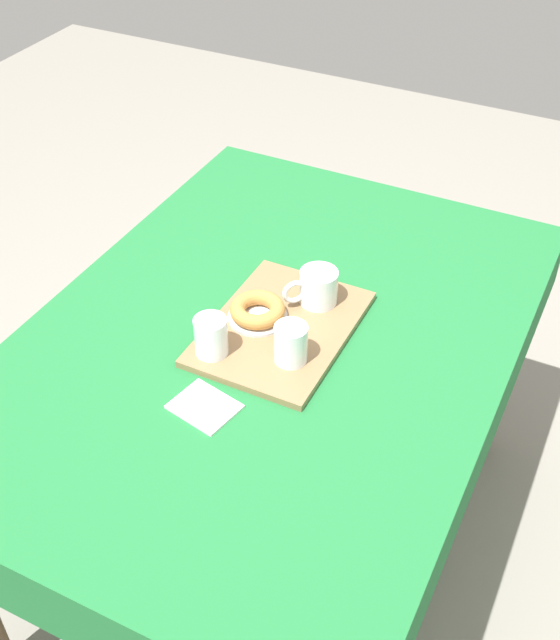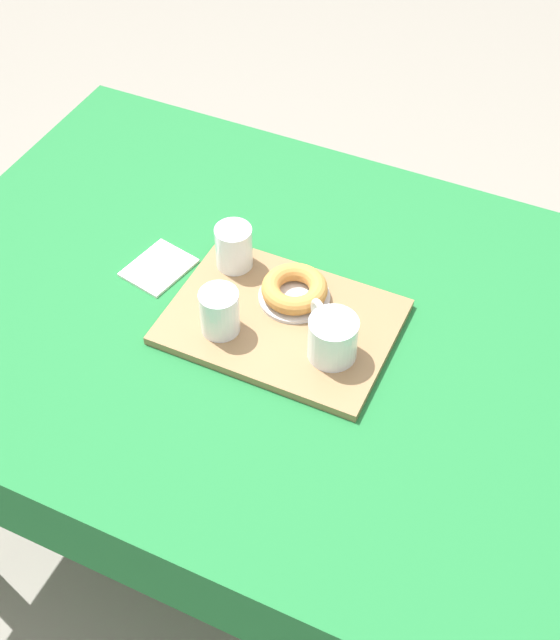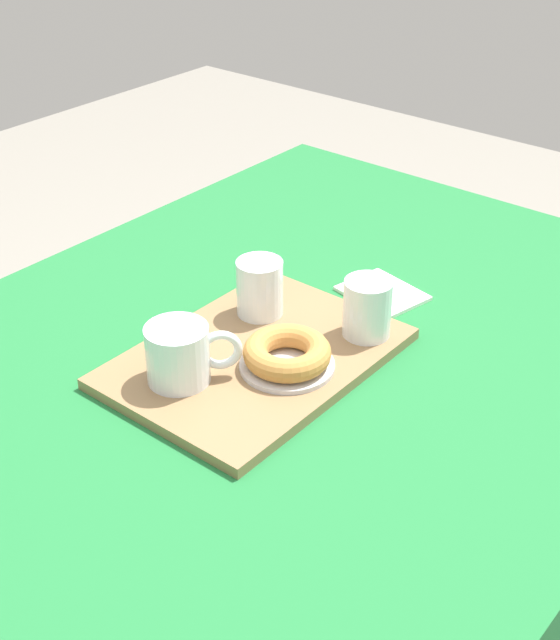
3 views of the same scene
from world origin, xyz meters
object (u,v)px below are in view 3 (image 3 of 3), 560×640
(serving_tray, at_px, (256,358))
(water_glass_near, at_px, (367,311))
(water_glass_far, at_px, (260,291))
(paper_napkin, at_px, (382,293))
(tea_mug_left, at_px, (180,356))
(dining_table, at_px, (274,418))
(donut_plate_left, at_px, (287,365))
(sugar_donut_left, at_px, (287,353))

(serving_tray, distance_m, water_glass_near, 0.17)
(water_glass_far, distance_m, paper_napkin, 0.22)
(tea_mug_left, xyz_separation_m, water_glass_near, (-0.25, 0.13, 0.00))
(dining_table, bearing_deg, water_glass_far, -129.82)
(water_glass_near, xyz_separation_m, donut_plate_left, (0.14, -0.03, -0.04))
(water_glass_far, bearing_deg, paper_napkin, 152.28)
(tea_mug_left, bearing_deg, donut_plate_left, 140.40)
(water_glass_near, distance_m, donut_plate_left, 0.15)
(tea_mug_left, relative_size, donut_plate_left, 0.84)
(water_glass_near, xyz_separation_m, paper_napkin, (-0.13, -0.06, -0.05))
(tea_mug_left, distance_m, paper_napkin, 0.40)
(dining_table, height_order, water_glass_near, water_glass_near)
(tea_mug_left, bearing_deg, water_glass_near, 153.25)
(dining_table, xyz_separation_m, water_glass_far, (-0.07, -0.08, 0.16))
(water_glass_near, relative_size, paper_napkin, 0.70)
(tea_mug_left, xyz_separation_m, water_glass_far, (-0.20, -0.03, -0.00))
(donut_plate_left, relative_size, paper_napkin, 1.06)
(donut_plate_left, bearing_deg, dining_table, -113.92)
(water_glass_near, bearing_deg, tea_mug_left, -26.75)
(serving_tray, bearing_deg, tea_mug_left, -17.98)
(sugar_donut_left, bearing_deg, donut_plate_left, 0.00)
(dining_table, distance_m, sugar_donut_left, 0.15)
(dining_table, bearing_deg, donut_plate_left, 66.08)
(water_glass_far, height_order, sugar_donut_left, water_glass_far)
(water_glass_far, xyz_separation_m, sugar_donut_left, (0.09, 0.12, -0.01))
(sugar_donut_left, distance_m, paper_napkin, 0.28)
(tea_mug_left, bearing_deg, sugar_donut_left, 140.40)
(sugar_donut_left, bearing_deg, paper_napkin, -174.79)
(serving_tray, xyz_separation_m, water_glass_near, (-0.14, 0.09, 0.05))
(donut_plate_left, height_order, sugar_donut_left, sugar_donut_left)
(dining_table, bearing_deg, water_glass_near, 149.21)
(water_glass_near, bearing_deg, water_glass_far, -71.48)
(dining_table, distance_m, tea_mug_left, 0.21)
(water_glass_far, bearing_deg, sugar_donut_left, 54.60)
(tea_mug_left, distance_m, donut_plate_left, 0.15)
(tea_mug_left, bearing_deg, water_glass_far, -171.38)
(dining_table, distance_m, paper_napkin, 0.28)
(water_glass_far, bearing_deg, donut_plate_left, 54.60)
(donut_plate_left, bearing_deg, paper_napkin, -174.79)
(dining_table, xyz_separation_m, tea_mug_left, (0.13, -0.05, 0.16))
(water_glass_near, distance_m, water_glass_far, 0.17)
(serving_tray, relative_size, tea_mug_left, 3.65)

